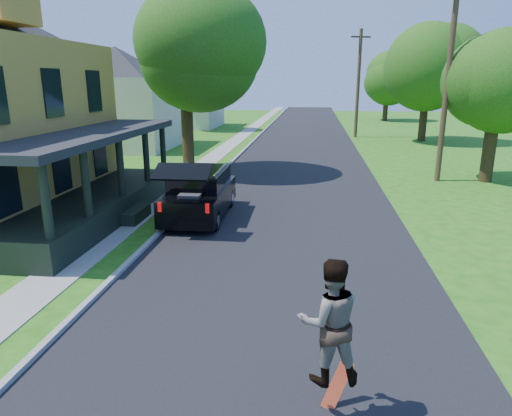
# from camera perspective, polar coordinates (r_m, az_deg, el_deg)

# --- Properties ---
(ground) EXTENTS (140.00, 140.00, 0.00)m
(ground) POSITION_cam_1_polar(r_m,az_deg,el_deg) (10.12, 1.87, -12.69)
(ground) COLOR #1F5D12
(ground) RESTS_ON ground
(street) EXTENTS (8.00, 120.00, 0.02)m
(street) POSITION_cam_1_polar(r_m,az_deg,el_deg) (29.28, 5.50, 6.10)
(street) COLOR black
(street) RESTS_ON ground
(curb) EXTENTS (0.15, 120.00, 0.12)m
(curb) POSITION_cam_1_polar(r_m,az_deg,el_deg) (29.67, -2.39, 6.28)
(curb) COLOR gray
(curb) RESTS_ON ground
(sidewalk) EXTENTS (1.30, 120.00, 0.03)m
(sidewalk) POSITION_cam_1_polar(r_m,az_deg,el_deg) (29.96, -5.34, 6.31)
(sidewalk) COLOR gray
(sidewalk) RESTS_ON ground
(front_walk) EXTENTS (6.50, 1.20, 0.03)m
(front_walk) POSITION_cam_1_polar(r_m,az_deg,el_deg) (18.71, -26.57, -0.95)
(front_walk) COLOR gray
(front_walk) RESTS_ON ground
(neighbor_house_mid) EXTENTS (12.78, 12.78, 8.30)m
(neighbor_house_mid) POSITION_cam_1_polar(r_m,az_deg,el_deg) (35.85, -16.90, 13.98)
(neighbor_house_mid) COLOR beige
(neighbor_house_mid) RESTS_ON ground
(neighbor_house_far) EXTENTS (12.78, 12.78, 8.30)m
(neighbor_house_far) POSITION_cam_1_polar(r_m,az_deg,el_deg) (50.92, -9.52, 14.70)
(neighbor_house_far) COLOR beige
(neighbor_house_far) RESTS_ON ground
(black_suv) EXTENTS (1.98, 4.98, 2.31)m
(black_suv) POSITION_cam_1_polar(r_m,az_deg,el_deg) (16.54, -7.05, 1.79)
(black_suv) COLOR black
(black_suv) RESTS_ON ground
(skateboarder) EXTENTS (1.05, 0.89, 1.90)m
(skateboarder) POSITION_cam_1_polar(r_m,az_deg,el_deg) (6.74, 9.19, -13.80)
(skateboarder) COLOR black
(skateboarder) RESTS_ON ground
(skateboard) EXTENTS (0.50, 0.34, 0.75)m
(skateboard) POSITION_cam_1_polar(r_m,az_deg,el_deg) (7.55, 10.14, -21.09)
(skateboard) COLOR red
(skateboard) RESTS_ON ground
(tree_left_mid) EXTENTS (7.60, 7.38, 10.53)m
(tree_left_mid) POSITION_cam_1_polar(r_m,az_deg,el_deg) (25.39, -9.10, 20.08)
(tree_left_mid) COLOR black
(tree_left_mid) RESTS_ON ground
(tree_left_far) EXTENTS (5.67, 5.50, 8.78)m
(tree_left_far) POSITION_cam_1_polar(r_m,az_deg,el_deg) (47.12, -6.43, 16.75)
(tree_left_far) COLOR black
(tree_left_far) RESTS_ON ground
(tree_right_near) EXTENTS (5.78, 5.40, 7.96)m
(tree_right_near) POSITION_cam_1_polar(r_m,az_deg,el_deg) (24.86, 28.08, 15.03)
(tree_right_near) COLOR black
(tree_right_near) RESTS_ON ground
(tree_right_mid) EXTENTS (8.21, 8.00, 10.35)m
(tree_right_mid) POSITION_cam_1_polar(r_m,az_deg,el_deg) (40.38, 20.78, 17.48)
(tree_right_mid) COLOR black
(tree_right_mid) RESTS_ON ground
(tree_right_far) EXTENTS (6.95, 6.63, 8.55)m
(tree_right_far) POSITION_cam_1_polar(r_m,az_deg,el_deg) (60.15, 16.11, 15.67)
(tree_right_far) COLOR black
(tree_right_far) RESTS_ON ground
(utility_pole_near) EXTENTS (1.59, 0.56, 9.68)m
(utility_pole_near) POSITION_cam_1_polar(r_m,az_deg,el_deg) (24.05, 22.88, 14.88)
(utility_pole_near) COLOR #3F2E1D
(utility_pole_near) RESTS_ON ground
(utility_pole_far) EXTENTS (1.71, 0.65, 9.02)m
(utility_pole_far) POSITION_cam_1_polar(r_m,az_deg,el_deg) (41.55, 12.66, 15.05)
(utility_pole_far) COLOR #3F2E1D
(utility_pole_far) RESTS_ON ground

